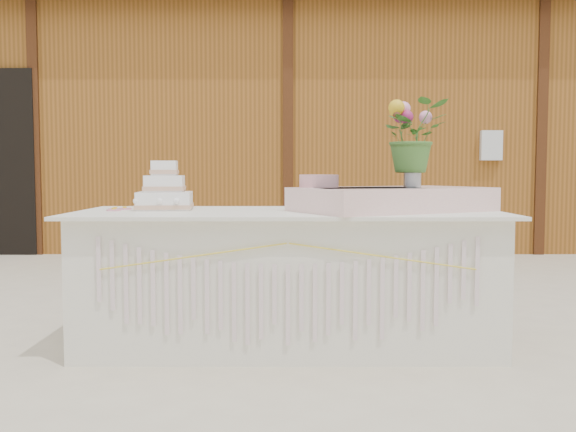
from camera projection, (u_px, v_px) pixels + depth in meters
name	position (u px, v px, depth m)	size (l,w,h in m)	color
ground	(288.00, 344.00, 3.70)	(80.00, 80.00, 0.00)	beige
barn	(287.00, 126.00, 9.56)	(12.60, 4.60, 3.30)	#91541E
cake_table	(288.00, 278.00, 3.67)	(2.40, 1.00, 0.77)	silver
wedding_cake	(165.00, 193.00, 3.76)	(0.34, 0.34, 0.29)	white
pink_cake_stand	(319.00, 191.00, 3.67)	(0.29, 0.29, 0.21)	silver
satin_runner	(392.00, 199.00, 3.64)	(1.06, 0.61, 0.13)	#FFD8CD
flower_vase	(412.00, 176.00, 3.62)	(0.10, 0.10, 0.13)	silver
bouquet	(413.00, 127.00, 3.60)	(0.37, 0.32, 0.41)	#41712D
loose_flowers	(125.00, 209.00, 3.69)	(0.16, 0.39, 0.02)	pink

